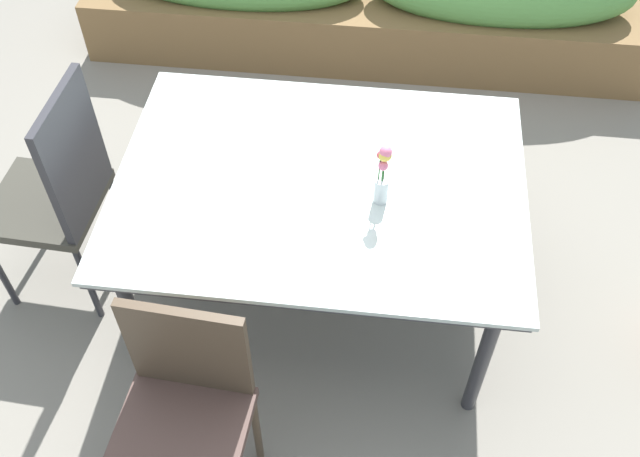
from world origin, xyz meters
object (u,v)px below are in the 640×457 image
Objects in this scene: chair_near_left at (184,410)px; chair_end_left at (59,188)px; flower_vase at (383,173)px; dining_table at (320,192)px; planter_box at (370,6)px.

chair_near_left is 0.88× the size of chair_end_left.
chair_end_left is (-0.69, 0.83, 0.04)m from chair_near_left.
chair_near_left is 3.59× the size of flower_vase.
flower_vase is (1.24, -0.07, 0.29)m from chair_end_left.
flower_vase is at bearing -121.73° from chair_near_left.
chair_end_left reaches higher than dining_table.
chair_near_left reaches higher than planter_box.
chair_near_left is 1.08m from chair_end_left.
chair_near_left is at bearing -111.29° from dining_table.
chair_near_left is at bearing -137.79° from chair_end_left.
planter_box is at bearing -95.00° from chair_near_left.
dining_table is 1.63× the size of chair_near_left.
dining_table is at bearing -87.09° from chair_end_left.
flower_vase is at bearing -17.39° from dining_table.
dining_table is 1.44× the size of chair_end_left.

